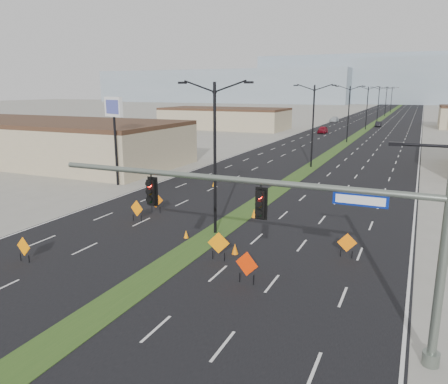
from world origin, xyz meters
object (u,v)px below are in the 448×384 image
at_px(cone_3, 214,184).
at_px(pole_sign_west, 114,114).
at_px(signal_mast, 307,220).
at_px(streetlight_2, 349,112).
at_px(streetlight_6, 391,99).
at_px(car_far, 334,119).
at_px(streetlight_0, 215,154).
at_px(construction_sign_1, 137,209).
at_px(streetlight_5, 386,101).
at_px(construction_sign_0, 24,248).
at_px(streetlight_4, 378,103).
at_px(construction_sign_2, 156,200).
at_px(car_mid, 378,124).
at_px(construction_sign_3, 219,244).
at_px(cone_0, 186,234).
at_px(streetlight_1, 313,123).
at_px(streetlight_3, 367,107).
at_px(car_left, 323,130).
at_px(cone_1, 235,249).
at_px(construction_sign_5, 347,244).
at_px(cone_2, 254,213).
at_px(construction_sign_4, 247,265).

relative_size(cone_3, pole_sign_west, 0.07).
xyz_separation_m(signal_mast, streetlight_2, (-8.56, 66.00, 0.63)).
xyz_separation_m(streetlight_6, car_far, (-11.34, -62.41, -4.69)).
bearing_deg(streetlight_0, construction_sign_1, 179.57).
xyz_separation_m(streetlight_5, construction_sign_0, (-7.69, -149.00, -4.55)).
xyz_separation_m(signal_mast, streetlight_4, (-8.56, 122.00, 0.63)).
bearing_deg(construction_sign_2, car_mid, 79.58).
height_order(streetlight_0, car_mid, streetlight_0).
height_order(streetlight_4, construction_sign_2, streetlight_4).
bearing_deg(pole_sign_west, construction_sign_3, -16.10).
xyz_separation_m(signal_mast, cone_0, (-9.87, 8.30, -4.52)).
bearing_deg(streetlight_1, streetlight_3, 90.00).
xyz_separation_m(car_left, construction_sign_3, (9.78, -75.53, 0.23)).
height_order(signal_mast, cone_3, signal_mast).
bearing_deg(streetlight_3, cone_1, -88.21).
bearing_deg(car_mid, construction_sign_3, -89.90).
xyz_separation_m(streetlight_6, cone_0, (-1.31, -169.70, -5.15)).
relative_size(signal_mast, construction_sign_5, 10.95).
height_order(streetlight_2, cone_3, streetlight_2).
bearing_deg(streetlight_0, streetlight_6, 90.00).
distance_m(construction_sign_1, cone_0, 5.42).
distance_m(construction_sign_5, cone_1, 6.50).
xyz_separation_m(streetlight_4, cone_2, (1.12, -107.47, -5.08)).
bearing_deg(cone_3, construction_sign_0, -93.62).
bearing_deg(streetlight_2, streetlight_0, -90.00).
bearing_deg(streetlight_4, signal_mast, -85.99).
xyz_separation_m(construction_sign_3, construction_sign_5, (6.61, 3.38, -0.12)).
distance_m(signal_mast, pole_sign_west, 31.30).
relative_size(car_left, pole_sign_west, 0.51).
height_order(streetlight_4, cone_3, streetlight_4).
height_order(streetlight_2, construction_sign_3, streetlight_2).
bearing_deg(signal_mast, construction_sign_0, 176.47).
distance_m(car_left, pole_sign_west, 62.38).
distance_m(streetlight_3, pole_sign_west, 75.90).
xyz_separation_m(signal_mast, car_far, (-19.90, 115.60, -4.07)).
height_order(construction_sign_1, construction_sign_4, construction_sign_4).
bearing_deg(construction_sign_3, streetlight_6, 76.26).
distance_m(signal_mast, cone_0, 13.67).
bearing_deg(cone_0, cone_2, 68.63).
distance_m(streetlight_2, car_mid, 38.12).
height_order(streetlight_5, car_left, streetlight_5).
xyz_separation_m(construction_sign_1, cone_1, (9.12, -3.07, -0.62)).
bearing_deg(streetlight_6, streetlight_1, -90.00).
distance_m(streetlight_1, streetlight_4, 84.00).
xyz_separation_m(car_mid, pole_sign_west, (-17.62, -84.03, 6.48)).
xyz_separation_m(car_mid, construction_sign_1, (-8.40, -93.72, 0.30)).
height_order(signal_mast, cone_2, signal_mast).
bearing_deg(construction_sign_5, streetlight_5, 78.16).
height_order(streetlight_6, construction_sign_3, streetlight_6).
height_order(construction_sign_2, pole_sign_west, pole_sign_west).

